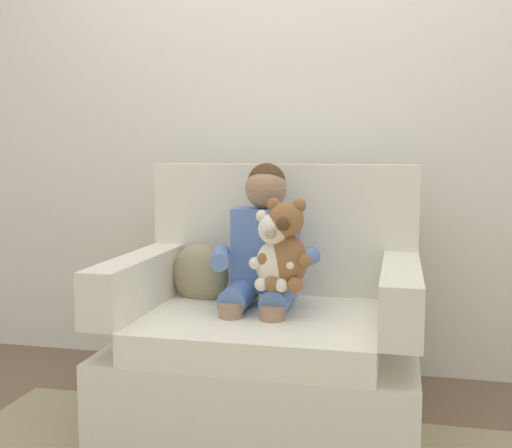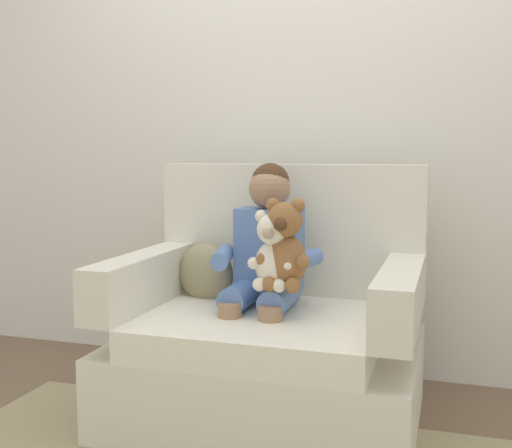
{
  "view_description": "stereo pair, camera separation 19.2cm",
  "coord_description": "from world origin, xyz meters",
  "views": [
    {
      "loc": [
        0.5,
        -2.35,
        1.07
      ],
      "look_at": [
        -0.03,
        -0.05,
        0.8
      ],
      "focal_mm": 43.8,
      "sensor_mm": 36.0,
      "label": 1
    },
    {
      "loc": [
        0.68,
        -2.3,
        1.07
      ],
      "look_at": [
        -0.03,
        -0.05,
        0.8
      ],
      "focal_mm": 43.8,
      "sensor_mm": 36.0,
      "label": 2
    }
  ],
  "objects": [
    {
      "name": "armchair",
      "position": [
        0.0,
        0.05,
        0.32
      ],
      "size": [
        1.17,
        0.88,
        1.02
      ],
      "color": "silver",
      "rests_on": "ground"
    },
    {
      "name": "back_wall",
      "position": [
        0.0,
        0.71,
        1.3
      ],
      "size": [
        6.0,
        0.1,
        2.6
      ],
      "primitive_type": "cube",
      "color": "silver",
      "rests_on": "ground"
    },
    {
      "name": "plush_brown",
      "position": [
        0.09,
        -0.08,
        0.72
      ],
      "size": [
        0.21,
        0.17,
        0.35
      ],
      "rotation": [
        0.0,
        0.0,
        0.33
      ],
      "color": "brown",
      "rests_on": "armchair"
    },
    {
      "name": "seated_child",
      "position": [
        -0.03,
        0.07,
        0.66
      ],
      "size": [
        0.45,
        0.39,
        0.82
      ],
      "rotation": [
        0.0,
        0.0,
        -0.01
      ],
      "color": "#597AB7",
      "rests_on": "armchair"
    },
    {
      "name": "plush_cream",
      "position": [
        0.05,
        -0.08,
        0.7
      ],
      "size": [
        0.18,
        0.14,
        0.3
      ],
      "rotation": [
        0.0,
        0.0,
        0.05
      ],
      "color": "silver",
      "rests_on": "armchair"
    },
    {
      "name": "throw_pillow",
      "position": [
        -0.32,
        0.16,
        0.55
      ],
      "size": [
        0.27,
        0.16,
        0.26
      ],
      "primitive_type": "ellipsoid",
      "rotation": [
        0.0,
        0.0,
        -0.15
      ],
      "color": "#998C66",
      "rests_on": "armchair"
    },
    {
      "name": "ground_plane",
      "position": [
        0.0,
        0.0,
        0.0
      ],
      "size": [
        8.0,
        8.0,
        0.0
      ],
      "primitive_type": "plane",
      "color": "brown"
    }
  ]
}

